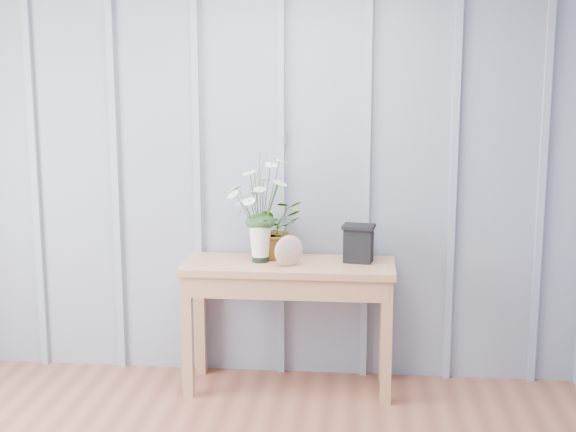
# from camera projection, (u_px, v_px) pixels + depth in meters

# --- Properties ---
(room_shell) EXTENTS (4.00, 4.50, 2.50)m
(room_shell) POSITION_uv_depth(u_px,v_px,m) (188.00, 32.00, 3.30)
(room_shell) COLOR #818BA2
(room_shell) RESTS_ON ground
(sideboard) EXTENTS (1.20, 0.45, 0.75)m
(sideboard) POSITION_uv_depth(u_px,v_px,m) (289.00, 282.00, 4.57)
(sideboard) COLOR #AA7952
(sideboard) RESTS_ON ground
(daisy_vase) EXTENTS (0.42, 0.32, 0.60)m
(daisy_vase) POSITION_uv_depth(u_px,v_px,m) (260.00, 197.00, 4.51)
(daisy_vase) COLOR black
(daisy_vase) RESTS_ON sideboard
(spider_plant) EXTENTS (0.41, 0.39, 0.34)m
(spider_plant) POSITION_uv_depth(u_px,v_px,m) (274.00, 229.00, 4.64)
(spider_plant) COLOR #1D3C1B
(spider_plant) RESTS_ON sideboard
(felt_disc_vessel) EXTENTS (0.17, 0.14, 0.18)m
(felt_disc_vessel) POSITION_uv_depth(u_px,v_px,m) (289.00, 251.00, 4.46)
(felt_disc_vessel) COLOR #97515B
(felt_disc_vessel) RESTS_ON sideboard
(carved_box) EXTENTS (0.20, 0.16, 0.22)m
(carved_box) POSITION_uv_depth(u_px,v_px,m) (358.00, 243.00, 4.55)
(carved_box) COLOR black
(carved_box) RESTS_ON sideboard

